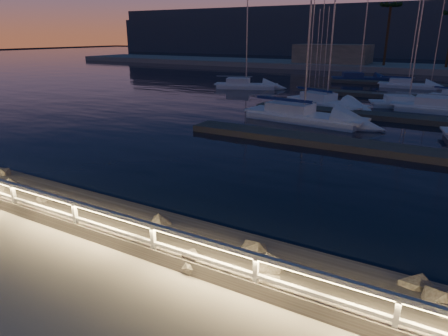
{
  "coord_description": "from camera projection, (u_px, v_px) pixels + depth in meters",
  "views": [
    {
      "loc": [
        4.31,
        -7.17,
        5.73
      ],
      "look_at": [
        -2.16,
        4.0,
        1.4
      ],
      "focal_mm": 32.0,
      "sensor_mm": 36.0,
      "label": 1
    }
  ],
  "objects": [
    {
      "name": "ground",
      "position": [
        218.0,
        281.0,
        9.75
      ],
      "size": [
        400.0,
        400.0,
        0.0
      ],
      "primitive_type": "plane",
      "color": "gray",
      "rests_on": "ground"
    },
    {
      "name": "harbor_water",
      "position": [
        397.0,
        113.0,
        35.67
      ],
      "size": [
        400.0,
        440.0,
        0.6
      ],
      "color": "black",
      "rests_on": "ground"
    },
    {
      "name": "guard_rail",
      "position": [
        216.0,
        253.0,
        9.54
      ],
      "size": [
        44.11,
        0.12,
        1.06
      ],
      "color": "white",
      "rests_on": "ground"
    },
    {
      "name": "riprap",
      "position": [
        186.0,
        244.0,
        11.87
      ],
      "size": [
        41.15,
        2.26,
        1.16
      ],
      "color": "slate",
      "rests_on": "ground"
    },
    {
      "name": "floating_docks",
      "position": [
        400.0,
        105.0,
        36.54
      ],
      "size": [
        22.0,
        36.0,
        0.4
      ],
      "color": "#59504A",
      "rests_on": "ground"
    },
    {
      "name": "far_shore",
      "position": [
        432.0,
        67.0,
        70.47
      ],
      "size": [
        160.0,
        14.0,
        5.2
      ],
      "color": "gray",
      "rests_on": "ground"
    },
    {
      "name": "palm_left",
      "position": [
        391.0,
        8.0,
        69.4
      ],
      "size": [
        3.0,
        3.0,
        11.2
      ],
      "color": "#4A3722",
      "rests_on": "ground"
    },
    {
      "name": "distant_hills",
      "position": [
        372.0,
        38.0,
        128.44
      ],
      "size": [
        230.0,
        37.5,
        18.0
      ],
      "color": "#333F4E",
      "rests_on": "ground"
    },
    {
      "name": "sailboat_c",
      "position": [
        301.0,
        115.0,
        30.56
      ],
      "size": [
        9.62,
        3.91,
        15.88
      ],
      "rotation": [
        0.0,
        0.0,
        -0.12
      ],
      "color": "white",
      "rests_on": "ground"
    },
    {
      "name": "sailboat_f",
      "position": [
        325.0,
        102.0,
        36.47
      ],
      "size": [
        8.35,
        5.44,
        13.91
      ],
      "rotation": [
        0.0,
        0.0,
        -0.43
      ],
      "color": "white",
      "rests_on": "ground"
    },
    {
      "name": "sailboat_i",
      "position": [
        244.0,
        85.0,
        48.96
      ],
      "size": [
        7.89,
        4.59,
        13.08
      ],
      "rotation": [
        0.0,
        0.0,
        0.34
      ],
      "color": "white",
      "rests_on": "ground"
    },
    {
      "name": "sailboat_j",
      "position": [
        406.0,
        103.0,
        36.41
      ],
      "size": [
        7.0,
        4.06,
        11.54
      ],
      "rotation": [
        0.0,
        0.0,
        0.34
      ],
      "color": "white",
      "rests_on": "ground"
    },
    {
      "name": "sailboat_m",
      "position": [
        358.0,
        78.0,
        56.54
      ],
      "size": [
        7.85,
        5.02,
        13.12
      ],
      "rotation": [
        0.0,
        0.0,
        0.41
      ],
      "color": "navy",
      "rests_on": "ground"
    },
    {
      "name": "sailboat_n",
      "position": [
        406.0,
        84.0,
        49.75
      ],
      "size": [
        7.1,
        2.48,
        11.92
      ],
      "rotation": [
        0.0,
        0.0,
        0.05
      ],
      "color": "white",
      "rests_on": "ground"
    }
  ]
}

